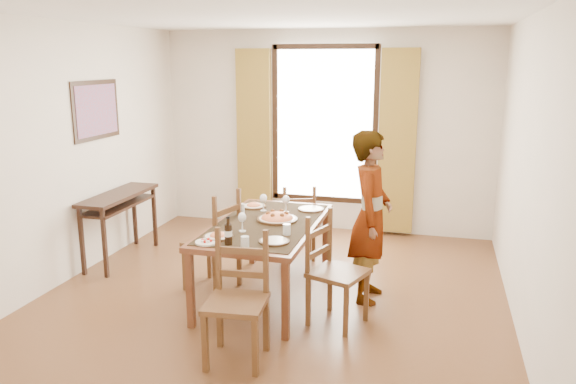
% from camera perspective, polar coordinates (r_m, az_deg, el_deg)
% --- Properties ---
extents(ground, '(5.00, 5.00, 0.00)m').
position_cam_1_polar(ground, '(5.66, -1.61, -10.69)').
color(ground, '#492D17').
rests_on(ground, ground).
extents(room_shell, '(4.60, 5.10, 2.74)m').
position_cam_1_polar(room_shell, '(5.35, -1.36, 5.13)').
color(room_shell, beige).
rests_on(room_shell, ground).
extents(console_table, '(0.38, 1.20, 0.80)m').
position_cam_1_polar(console_table, '(6.78, -16.79, -1.09)').
color(console_table, black).
rests_on(console_table, ground).
extents(dining_table, '(0.98, 1.78, 0.76)m').
position_cam_1_polar(dining_table, '(5.49, -2.27, -3.78)').
color(dining_table, brown).
rests_on(dining_table, ground).
extents(chair_west, '(0.57, 0.57, 1.04)m').
position_cam_1_polar(chair_west, '(5.77, -7.46, -5.21)').
color(chair_west, brown).
rests_on(chair_west, ground).
extents(chair_north, '(0.51, 0.51, 0.90)m').
position_cam_1_polar(chair_north, '(6.61, 1.02, -3.27)').
color(chair_north, brown).
rests_on(chair_north, ground).
extents(chair_south, '(0.49, 0.49, 1.02)m').
position_cam_1_polar(chair_south, '(4.44, -5.17, -11.11)').
color(chair_south, brown).
rests_on(chair_south, ground).
extents(chair_east, '(0.56, 0.56, 1.00)m').
position_cam_1_polar(chair_east, '(5.02, 4.74, -8.22)').
color(chair_east, brown).
rests_on(chair_east, ground).
extents(man, '(0.63, 0.43, 1.66)m').
position_cam_1_polar(man, '(5.45, 8.40, -2.51)').
color(man, gray).
rests_on(man, ground).
extents(plate_sw, '(0.27, 0.27, 0.05)m').
position_cam_1_polar(plate_sw, '(5.05, -7.11, -4.33)').
color(plate_sw, silver).
rests_on(plate_sw, dining_table).
extents(plate_se, '(0.27, 0.27, 0.05)m').
position_cam_1_polar(plate_se, '(4.88, -1.42, -4.82)').
color(plate_se, silver).
rests_on(plate_se, dining_table).
extents(plate_nw, '(0.27, 0.27, 0.05)m').
position_cam_1_polar(plate_nw, '(6.04, -3.50, -1.30)').
color(plate_nw, silver).
rests_on(plate_nw, dining_table).
extents(plate_ne, '(0.27, 0.27, 0.05)m').
position_cam_1_polar(plate_ne, '(5.92, 2.34, -1.58)').
color(plate_ne, silver).
rests_on(plate_ne, dining_table).
extents(pasta_platter, '(0.40, 0.40, 0.10)m').
position_cam_1_polar(pasta_platter, '(5.52, -1.11, -2.42)').
color(pasta_platter, '#AF3916').
rests_on(pasta_platter, dining_table).
extents(caprese_plate, '(0.20, 0.20, 0.04)m').
position_cam_1_polar(caprese_plate, '(4.91, -8.26, -4.94)').
color(caprese_plate, silver).
rests_on(caprese_plate, dining_table).
extents(wine_glass_a, '(0.08, 0.08, 0.18)m').
position_cam_1_polar(wine_glass_a, '(5.18, -4.67, -3.04)').
color(wine_glass_a, white).
rests_on(wine_glass_a, dining_table).
extents(wine_glass_b, '(0.08, 0.08, 0.18)m').
position_cam_1_polar(wine_glass_b, '(5.81, -0.21, -1.21)').
color(wine_glass_b, white).
rests_on(wine_glass_b, dining_table).
extents(wine_glass_c, '(0.08, 0.08, 0.18)m').
position_cam_1_polar(wine_glass_c, '(5.87, -2.52, -1.07)').
color(wine_glass_c, white).
rests_on(wine_glass_c, dining_table).
extents(tumbler_a, '(0.07, 0.07, 0.10)m').
position_cam_1_polar(tumbler_a, '(5.08, -0.12, -3.81)').
color(tumbler_a, silver).
rests_on(tumbler_a, dining_table).
extents(tumbler_b, '(0.07, 0.07, 0.10)m').
position_cam_1_polar(tumbler_b, '(5.81, -4.76, -1.68)').
color(tumbler_b, silver).
rests_on(tumbler_b, dining_table).
extents(tumbler_c, '(0.07, 0.07, 0.10)m').
position_cam_1_polar(tumbler_c, '(4.75, -4.39, -5.10)').
color(tumbler_c, silver).
rests_on(tumbler_c, dining_table).
extents(wine_bottle, '(0.07, 0.07, 0.25)m').
position_cam_1_polar(wine_bottle, '(4.82, -6.09, -3.92)').
color(wine_bottle, black).
rests_on(wine_bottle, dining_table).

